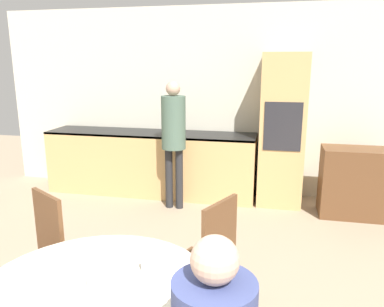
# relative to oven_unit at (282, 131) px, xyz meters

# --- Properties ---
(wall_back) EXTENTS (6.81, 0.05, 2.60)m
(wall_back) POSITION_rel_oven_unit_xyz_m (-0.72, 0.34, 0.32)
(wall_back) COLOR beige
(wall_back) RESTS_ON ground_plane
(kitchen_counter) EXTENTS (2.95, 0.60, 0.89)m
(kitchen_counter) POSITION_rel_oven_unit_xyz_m (-1.80, -0.01, -0.52)
(kitchen_counter) COLOR tan
(kitchen_counter) RESTS_ON ground_plane
(oven_unit) EXTENTS (0.57, 0.59, 1.97)m
(oven_unit) POSITION_rel_oven_unit_xyz_m (0.00, 0.00, 0.00)
(oven_unit) COLOR tan
(oven_unit) RESTS_ON ground_plane
(sideboard) EXTENTS (0.93, 0.45, 0.85)m
(sideboard) POSITION_rel_oven_unit_xyz_m (0.95, -0.29, -0.56)
(sideboard) COLOR brown
(sideboard) RESTS_ON ground_plane
(chair_far_left) EXTENTS (0.55, 0.55, 0.97)m
(chair_far_left) POSITION_rel_oven_unit_xyz_m (-1.66, -2.86, -0.45)
(chair_far_left) COLOR brown
(chair_far_left) RESTS_ON ground_plane
(chair_far_right) EXTENTS (0.53, 0.53, 0.97)m
(chair_far_right) POSITION_rel_oven_unit_xyz_m (-0.51, -2.64, -0.45)
(chair_far_right) COLOR brown
(chair_far_right) RESTS_ON ground_plane
(person_standing) EXTENTS (0.30, 0.30, 1.63)m
(person_standing) POSITION_rel_oven_unit_xyz_m (-1.32, -0.50, 0.03)
(person_standing) COLOR #262628
(person_standing) RESTS_ON ground_plane
(cup) EXTENTS (0.07, 0.07, 0.10)m
(cup) POSITION_rel_oven_unit_xyz_m (-0.96, -3.40, -0.21)
(cup) COLOR beige
(cup) RESTS_ON dining_table
(salt_shaker) EXTENTS (0.03, 0.03, 0.09)m
(salt_shaker) POSITION_rel_oven_unit_xyz_m (-0.77, -3.19, -0.22)
(salt_shaker) COLOR white
(salt_shaker) RESTS_ON dining_table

